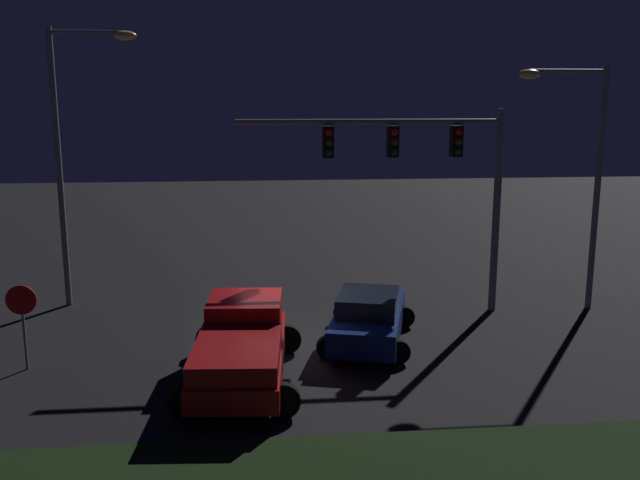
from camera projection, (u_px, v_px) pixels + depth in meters
ground_plane at (286, 346)px, 19.33m from camera, size 80.00×80.00×0.00m
pickup_truck at (242, 341)px, 16.81m from camera, size 3.13×5.53×1.80m
car_sedan at (369, 318)px, 19.44m from camera, size 3.20×4.72×1.51m
traffic_signal_gantry at (423, 161)px, 21.37m from camera, size 8.32×0.56×6.50m
street_lamp_left at (73, 137)px, 22.09m from camera, size 2.77×0.44×8.98m
street_lamp_right at (581, 158)px, 21.81m from camera, size 2.92×0.44×7.78m
stop_sign at (22, 311)px, 17.33m from camera, size 0.76×0.08×2.23m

